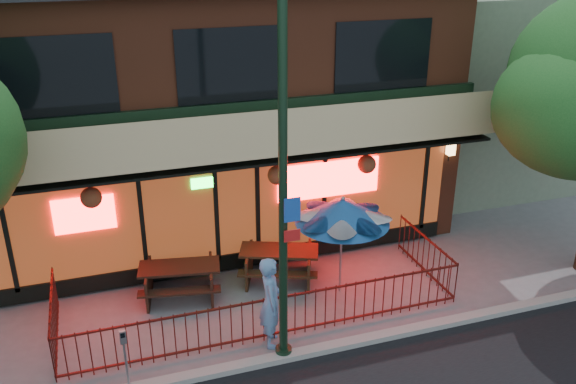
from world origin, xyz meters
name	(u,v)px	position (x,y,z in m)	size (l,w,h in m)	color
ground	(277,344)	(0.00, 0.00, 0.00)	(80.00, 80.00, 0.00)	gray
curb	(285,357)	(0.00, -0.50, 0.06)	(80.00, 0.25, 0.12)	#999993
restaurant_building	(199,70)	(0.00, 7.11, 4.13)	(12.96, 9.49, 8.05)	brown
neighbor_building	(464,82)	(9.00, 7.70, 3.00)	(6.00, 7.00, 6.00)	gray
patio_fence	(270,304)	(0.00, 0.50, 0.63)	(8.44, 2.62, 1.00)	#4D1410
street_light	(283,210)	(0.00, -0.40, 3.15)	(0.43, 0.32, 7.00)	black
picnic_table_left	(180,276)	(-1.54, 2.40, 0.50)	(2.02, 1.69, 0.77)	#311B11
picnic_table_right	(279,259)	(0.80, 2.40, 0.51)	(2.21, 1.97, 0.78)	#3A2614
patio_umbrella	(342,211)	(1.95, 1.43, 2.03)	(2.09, 2.09, 2.38)	gray
pedestrian	(271,302)	(-0.09, 0.10, 0.96)	(0.70, 0.46, 1.92)	#6697CD
parking_meter_near	(125,350)	(-2.94, -0.40, 0.87)	(0.12, 0.10, 1.28)	#93959B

